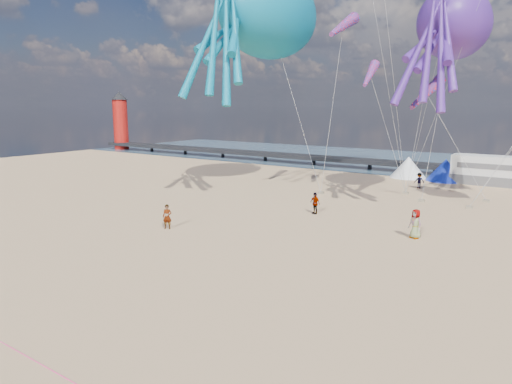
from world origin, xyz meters
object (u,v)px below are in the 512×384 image
standing_person (167,217)px  beachgoer_2 (419,181)px  lighthouse (121,125)px  beachgoer_0 (415,224)px  beachgoer_3 (315,203)px  tent_blue (445,170)px  sandbag_b (421,201)px  windsock_mid (426,93)px  sandbag_e (406,193)px  motorhome_0 (486,170)px  windsock_left (343,26)px  sandbag_c (469,207)px  sandbag_a (321,193)px  kite_octopus_purple (454,24)px  sandbag_d (486,201)px  tent_white (408,167)px  kite_octopus_teal (269,16)px  windsock_right (370,74)px

standing_person → beachgoer_2: (9.79, 24.78, -0.05)m
lighthouse → standing_person: lighthouse is taller
beachgoer_0 → beachgoer_3: beachgoer_0 is taller
tent_blue → sandbag_b: 12.72m
beachgoer_3 → sandbag_b: beachgoer_3 is taller
beachgoer_2 → beachgoer_3: beachgoer_3 is taller
standing_person → windsock_mid: (11.72, 17.65, 8.25)m
sandbag_e → beachgoer_2: bearing=87.4°
motorhome_0 → windsock_left: 21.82m
sandbag_b → sandbag_c: same height
motorhome_0 → beachgoer_3: motorhome_0 is taller
sandbag_a → sandbag_b: size_ratio=1.00×
windsock_left → sandbag_a: bearing=-164.4°
motorhome_0 → kite_octopus_purple: bearing=-99.6°
lighthouse → beachgoer_0: 67.56m
beachgoer_0 → tent_blue: bearing=125.2°
sandbag_a → sandbag_d: 14.07m
sandbag_e → sandbag_b: bearing=-51.1°
tent_blue → beachgoer_2: bearing=-99.8°
lighthouse → sandbag_d: bearing=-12.2°
tent_white → sandbag_e: bearing=-74.7°
standing_person → sandbag_a: standing_person is taller
beachgoer_0 → windsock_mid: bearing=130.8°
sandbag_b → standing_person: bearing=-122.5°
standing_person → sandbag_c: standing_person is taller
beachgoer_3 → kite_octopus_purple: bearing=76.9°
sandbag_a → kite_octopus_teal: (-5.60, -0.37, 16.15)m
beachgoer_2 → sandbag_a: size_ratio=3.13×
standing_person → sandbag_e: size_ratio=3.31×
beachgoer_3 → windsock_mid: bearing=76.2°
sandbag_b → sandbag_c: (3.87, -0.54, 0.00)m
standing_person → sandbag_c: bearing=20.1°
lighthouse → windsock_right: bearing=-16.7°
tent_blue → sandbag_c: size_ratio=8.00×
tent_white → sandbag_e: tent_white is taller
beachgoer_3 → sandbag_a: beachgoer_3 is taller
sandbag_b → windsock_mid: bearing=-91.0°
lighthouse → beachgoer_2: 57.95m
tent_white → beachgoer_2: size_ratio=2.56×
lighthouse → tent_white: bearing=-4.2°
tent_blue → sandbag_d: tent_blue is taller
beachgoer_3 → tent_blue: bearing=97.7°
tent_white → sandbag_b: (4.86, -12.65, -1.09)m
sandbag_e → kite_octopus_purple: (3.35, -1.21, 14.45)m
tent_white → lighthouse: bearing=175.8°
windsock_mid → sandbag_c: bearing=13.0°
kite_octopus_purple → sandbag_c: bearing=-39.4°
sandbag_c → windsock_mid: 9.77m
beachgoer_2 → motorhome_0: bearing=-160.0°
windsock_mid → tent_blue: bearing=103.5°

